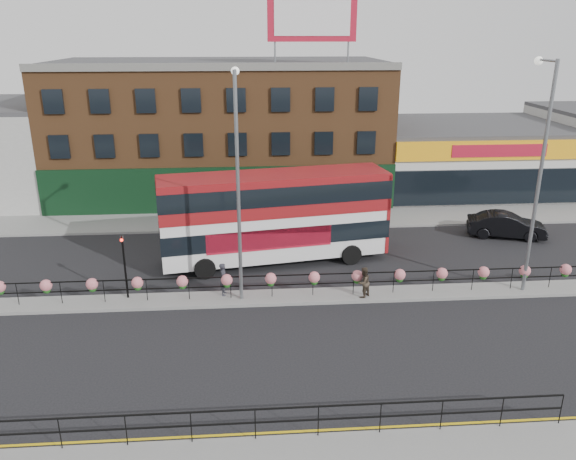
{
  "coord_description": "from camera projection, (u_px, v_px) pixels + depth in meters",
  "views": [
    {
      "loc": [
        -2.04,
        -24.72,
        12.36
      ],
      "look_at": [
        0.0,
        3.0,
        2.5
      ],
      "focal_mm": 35.0,
      "sensor_mm": 36.0,
      "label": 1
    }
  ],
  "objects": [
    {
      "name": "traffic_light_median",
      "position": [
        123.0,
        253.0,
        26.5
      ],
      "size": [
        0.15,
        0.28,
        3.65
      ],
      "color": "black",
      "rests_on": "median"
    },
    {
      "name": "yellow_line_inner",
      "position": [
        316.0,
        430.0,
        18.39
      ],
      "size": [
        60.0,
        0.1,
        0.01
      ],
      "primitive_type": "cube",
      "color": "gold",
      "rests_on": "ground"
    },
    {
      "name": "brick_building",
      "position": [
        222.0,
        128.0,
        44.28
      ],
      "size": [
        25.0,
        12.21,
        10.3
      ],
      "color": "brown",
      "rests_on": "ground"
    },
    {
      "name": "north_pavement",
      "position": [
        278.0,
        220.0,
        38.76
      ],
      "size": [
        60.0,
        4.0,
        0.15
      ],
      "primitive_type": "cube",
      "color": "gray",
      "rests_on": "ground"
    },
    {
      "name": "lamp_column_west",
      "position": [
        238.0,
        169.0,
        25.3
      ],
      "size": [
        0.38,
        1.88,
        10.72
      ],
      "color": "slate",
      "rests_on": "median"
    },
    {
      "name": "supermarket",
      "position": [
        465.0,
        156.0,
        46.44
      ],
      "size": [
        15.0,
        12.25,
        5.3
      ],
      "color": "silver",
      "rests_on": "ground"
    },
    {
      "name": "median",
      "position": [
        292.0,
        297.0,
        27.48
      ],
      "size": [
        60.0,
        1.6,
        0.15
      ],
      "primitive_type": "cube",
      "color": "gray",
      "rests_on": "ground"
    },
    {
      "name": "double_decker_bus",
      "position": [
        275.0,
        209.0,
        30.92
      ],
      "size": [
        12.9,
        5.01,
        5.1
      ],
      "color": "silver",
      "rests_on": "ground"
    },
    {
      "name": "ground",
      "position": [
        292.0,
        298.0,
        27.51
      ],
      "size": [
        120.0,
        120.0,
        0.0
      ],
      "primitive_type": "plane",
      "color": "black",
      "rests_on": "ground"
    },
    {
      "name": "pedestrian_a",
      "position": [
        224.0,
        279.0,
        27.32
      ],
      "size": [
        0.7,
        0.55,
        1.64
      ],
      "primitive_type": "imported",
      "rotation": [
        0.0,
        0.0,
        1.43
      ],
      "color": "#27272F",
      "rests_on": "median"
    },
    {
      "name": "pedestrian_b",
      "position": [
        363.0,
        282.0,
        27.1
      ],
      "size": [
        1.32,
        1.32,
        1.54
      ],
      "primitive_type": "imported",
      "rotation": [
        0.0,
        0.0,
        3.87
      ],
      "color": "#3B3025",
      "rests_on": "median"
    },
    {
      "name": "south_railing",
      "position": [
        255.0,
        417.0,
        17.56
      ],
      "size": [
        20.04,
        0.05,
        1.12
      ],
      "color": "black",
      "rests_on": "south_pavement"
    },
    {
      "name": "billboard",
      "position": [
        312.0,
        18.0,
        37.36
      ],
      "size": [
        6.0,
        0.29,
        4.4
      ],
      "color": "#AA1329",
      "rests_on": "brick_building"
    },
    {
      "name": "yellow_line_outer",
      "position": [
        317.0,
        434.0,
        18.22
      ],
      "size": [
        60.0,
        0.1,
        0.01
      ],
      "primitive_type": "cube",
      "color": "gold",
      "rests_on": "ground"
    },
    {
      "name": "car",
      "position": [
        506.0,
        225.0,
        35.49
      ],
      "size": [
        4.23,
        5.65,
        1.56
      ],
      "primitive_type": "imported",
      "rotation": [
        0.0,
        0.0,
        1.28
      ],
      "color": "black",
      "rests_on": "ground"
    },
    {
      "name": "lamp_column_east",
      "position": [
        539.0,
        159.0,
        26.17
      ],
      "size": [
        0.4,
        1.95,
        11.12
      ],
      "color": "slate",
      "rests_on": "median"
    },
    {
      "name": "median_railing",
      "position": [
        293.0,
        279.0,
        27.16
      ],
      "size": [
        30.04,
        0.56,
        1.23
      ],
      "color": "black",
      "rests_on": "median"
    }
  ]
}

